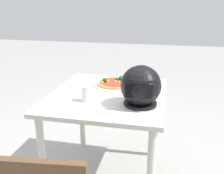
{
  "coord_description": "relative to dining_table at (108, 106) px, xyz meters",
  "views": [
    {
      "loc": [
        -0.41,
        1.76,
        1.4
      ],
      "look_at": [
        -0.01,
        -0.1,
        0.76
      ],
      "focal_mm": 41.43,
      "sensor_mm": 36.0,
      "label": 1
    }
  ],
  "objects": [
    {
      "name": "drinking_glass",
      "position": [
        0.11,
        0.18,
        0.15
      ],
      "size": [
        0.07,
        0.07,
        0.1
      ],
      "primitive_type": "cylinder",
      "color": "silver",
      "rests_on": "dining_table"
    },
    {
      "name": "motorcycle_helmet",
      "position": [
        -0.26,
        0.17,
        0.23
      ],
      "size": [
        0.27,
        0.27,
        0.27
      ],
      "color": "black",
      "rests_on": "dining_table"
    },
    {
      "name": "dining_table",
      "position": [
        0.0,
        0.0,
        0.0
      ],
      "size": [
        0.84,
        0.94,
        0.74
      ],
      "color": "beige",
      "rests_on": "ground"
    },
    {
      "name": "pizza",
      "position": [
        -0.01,
        -0.2,
        0.13
      ],
      "size": [
        0.29,
        0.29,
        0.05
      ],
      "color": "tan",
      "rests_on": "pizza_plate"
    },
    {
      "name": "pizza_plate",
      "position": [
        -0.01,
        -0.19,
        0.11
      ],
      "size": [
        0.34,
        0.34,
        0.01
      ],
      "primitive_type": "cylinder",
      "color": "white",
      "rests_on": "dining_table"
    }
  ]
}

